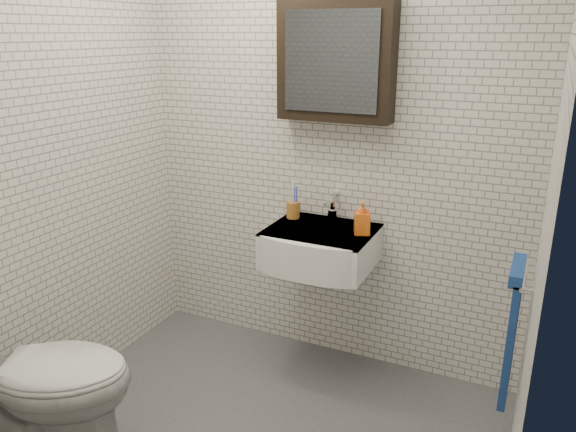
# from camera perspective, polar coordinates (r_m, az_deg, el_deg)

# --- Properties ---
(room_shell) EXTENTS (2.22, 2.02, 2.51)m
(room_shell) POSITION_cam_1_polar(r_m,az_deg,el_deg) (2.15, -5.32, 8.12)
(room_shell) COLOR silver
(room_shell) RESTS_ON ground
(washbasin) EXTENTS (0.55, 0.50, 0.20)m
(washbasin) POSITION_cam_1_polar(r_m,az_deg,el_deg) (2.97, 3.09, -3.27)
(washbasin) COLOR white
(washbasin) RESTS_ON room_shell
(faucet) EXTENTS (0.06, 0.20, 0.15)m
(faucet) POSITION_cam_1_polar(r_m,az_deg,el_deg) (3.08, 4.52, 0.74)
(faucet) COLOR silver
(faucet) RESTS_ON washbasin
(mirror_cabinet) EXTENTS (0.60, 0.15, 0.60)m
(mirror_cabinet) POSITION_cam_1_polar(r_m,az_deg,el_deg) (2.94, 4.88, 15.41)
(mirror_cabinet) COLOR black
(mirror_cabinet) RESTS_ON room_shell
(towel_rail) EXTENTS (0.09, 0.30, 0.58)m
(towel_rail) POSITION_cam_1_polar(r_m,az_deg,el_deg) (2.45, 21.85, -10.36)
(towel_rail) COLOR silver
(towel_rail) RESTS_ON room_shell
(toothbrush_cup) EXTENTS (0.09, 0.09, 0.20)m
(toothbrush_cup) POSITION_cam_1_polar(r_m,az_deg,el_deg) (3.13, 0.52, 0.73)
(toothbrush_cup) COLOR #9E6727
(toothbrush_cup) RESTS_ON washbasin
(soap_bottle) EXTENTS (0.10, 0.10, 0.17)m
(soap_bottle) POSITION_cam_1_polar(r_m,az_deg,el_deg) (2.89, 7.56, -0.19)
(soap_bottle) COLOR orange
(soap_bottle) RESTS_ON washbasin
(toilet) EXTENTS (0.95, 0.77, 0.85)m
(toilet) POSITION_cam_1_polar(r_m,az_deg,el_deg) (2.75, -24.35, -14.66)
(toilet) COLOR silver
(toilet) RESTS_ON ground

